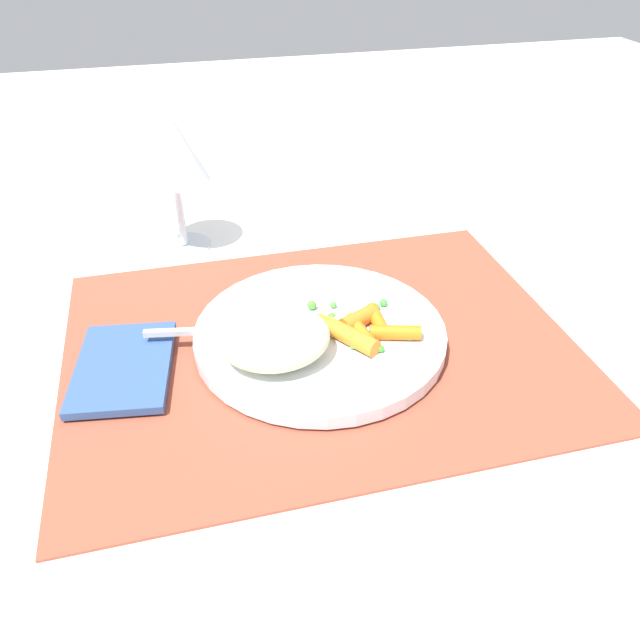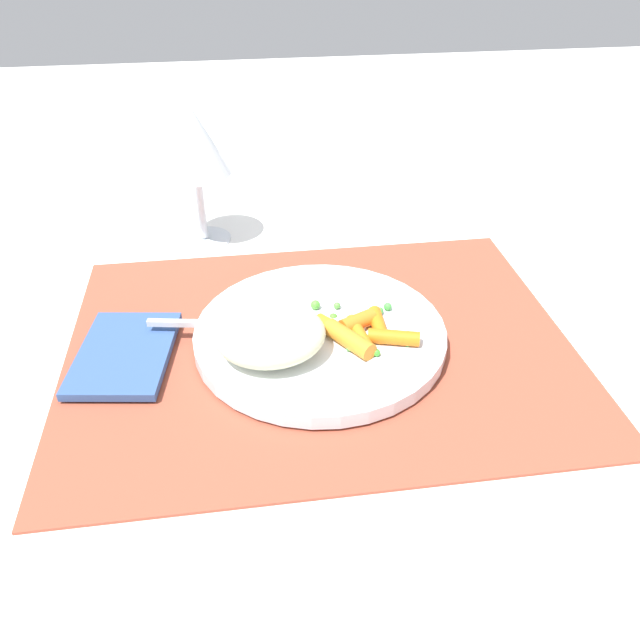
{
  "view_description": "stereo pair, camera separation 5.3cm",
  "coord_description": "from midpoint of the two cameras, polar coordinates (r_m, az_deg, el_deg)",
  "views": [
    {
      "loc": [
        -0.12,
        -0.47,
        0.38
      ],
      "look_at": [
        0.0,
        0.0,
        0.03
      ],
      "focal_mm": 35.07,
      "sensor_mm": 36.0,
      "label": 1
    },
    {
      "loc": [
        -0.07,
        -0.49,
        0.38
      ],
      "look_at": [
        0.0,
        0.0,
        0.03
      ],
      "focal_mm": 35.07,
      "sensor_mm": 36.0,
      "label": 2
    }
  ],
  "objects": [
    {
      "name": "carrot_portion",
      "position": [
        0.59,
        1.24,
        -0.94
      ],
      "size": [
        0.1,
        0.07,
        0.02
      ],
      "color": "orange",
      "rests_on": "plate"
    },
    {
      "name": "rice_mound",
      "position": [
        0.56,
        -6.85,
        -1.68
      ],
      "size": [
        0.1,
        0.09,
        0.04
      ],
      "primitive_type": "ellipsoid",
      "color": "beige",
      "rests_on": "plate"
    },
    {
      "name": "wine_glass",
      "position": [
        0.76,
        -15.46,
        14.78
      ],
      "size": [
        0.08,
        0.08,
        0.17
      ],
      "color": "silver",
      "rests_on": "ground_plane"
    },
    {
      "name": "plate",
      "position": [
        0.61,
        -2.47,
        -1.39
      ],
      "size": [
        0.25,
        0.25,
        0.01
      ],
      "primitive_type": "cylinder",
      "color": "white",
      "rests_on": "placemat"
    },
    {
      "name": "pea_scatter",
      "position": [
        0.6,
        1.02,
        -0.76
      ],
      "size": [
        0.09,
        0.09,
        0.01
      ],
      "color": "green",
      "rests_on": "plate"
    },
    {
      "name": "napkin",
      "position": [
        0.61,
        -19.9,
        -4.35
      ],
      "size": [
        0.1,
        0.14,
        0.01
      ],
      "primitive_type": "cube",
      "rotation": [
        0.0,
        0.0,
        -0.14
      ],
      "color": "#33518C",
      "rests_on": "placemat"
    },
    {
      "name": "fork",
      "position": [
        0.61,
        -6.31,
        -0.78
      ],
      "size": [
        0.21,
        0.05,
        0.01
      ],
      "color": "silver",
      "rests_on": "plate"
    },
    {
      "name": "ground_plane",
      "position": [
        0.62,
        -2.44,
        -2.37
      ],
      "size": [
        2.4,
        2.4,
        0.0
      ],
      "primitive_type": "plane",
      "color": "white"
    },
    {
      "name": "placemat",
      "position": [
        0.62,
        -2.45,
        -2.15
      ],
      "size": [
        0.49,
        0.37,
        0.01
      ],
      "primitive_type": "cube",
      "color": "#9E4733",
      "rests_on": "ground_plane"
    }
  ]
}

